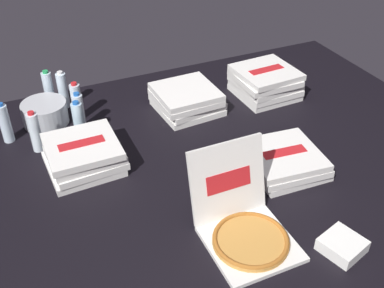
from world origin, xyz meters
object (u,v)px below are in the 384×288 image
napkin_pile (342,245)px  water_bottle_5 (5,123)px  pizza_stack_left_far (187,100)px  pizza_stack_right_mid (265,82)px  open_pizza_box (245,226)px  water_bottle_6 (77,102)px  water_bottle_2 (79,112)px  water_bottle_4 (63,90)px  water_bottle_1 (35,132)px  ice_bucket (45,113)px  pizza_stack_left_mid (84,155)px  water_bottle_3 (49,89)px  water_bottle_0 (79,121)px  pizza_stack_center_far (284,161)px

napkin_pile → water_bottle_5: bearing=129.8°
pizza_stack_left_far → pizza_stack_right_mid: (0.54, -0.04, 0.02)m
open_pizza_box → water_bottle_6: bearing=109.0°
pizza_stack_right_mid → water_bottle_2: (-1.19, 0.09, 0.02)m
water_bottle_5 → napkin_pile: (1.19, -1.43, -0.09)m
water_bottle_5 → water_bottle_6: same height
open_pizza_box → water_bottle_4: bearing=108.5°
pizza_stack_right_mid → water_bottle_5: size_ratio=1.58×
water_bottle_4 → water_bottle_1: bearing=-119.6°
ice_bucket → napkin_pile: (0.96, -1.53, -0.04)m
pizza_stack_left_mid → water_bottle_3: bearing=93.6°
water_bottle_2 → napkin_pile: 1.59m
water_bottle_2 → pizza_stack_right_mid: bearing=-4.4°
ice_bucket → water_bottle_6: (0.19, -0.03, 0.05)m
water_bottle_6 → water_bottle_4: bearing=104.7°
water_bottle_0 → water_bottle_6: (0.04, 0.22, 0.00)m
pizza_stack_right_mid → water_bottle_5: water_bottle_5 is taller
pizza_stack_left_mid → pizza_stack_right_mid: pizza_stack_right_mid is taller
water_bottle_0 → water_bottle_2: (0.03, 0.09, 0.00)m
open_pizza_box → ice_bucket: size_ratio=1.73×
water_bottle_0 → water_bottle_5: size_ratio=1.00×
pizza_stack_right_mid → water_bottle_3: water_bottle_3 is taller
ice_bucket → water_bottle_5: bearing=-155.8°
pizza_stack_center_far → napkin_pile: bearing=-98.3°
water_bottle_4 → water_bottle_6: 0.18m
pizza_stack_right_mid → napkin_pile: (-0.40, -1.28, -0.06)m
water_bottle_2 → napkin_pile: size_ratio=1.50×
open_pizza_box → water_bottle_2: open_pizza_box is taller
napkin_pile → pizza_stack_left_far: bearing=96.0°
pizza_stack_right_mid → pizza_stack_center_far: bearing=-114.1°
open_pizza_box → pizza_stack_center_far: 0.54m
pizza_stack_left_far → water_bottle_4: 0.77m
water_bottle_3 → napkin_pile: (0.90, -1.73, -0.09)m
pizza_stack_right_mid → water_bottle_4: bearing=162.1°
water_bottle_0 → pizza_stack_right_mid: bearing=0.1°
ice_bucket → water_bottle_1: 0.28m
ice_bucket → water_bottle_0: bearing=-58.9°
water_bottle_4 → open_pizza_box: bearing=-71.5°
pizza_stack_left_far → ice_bucket: (-0.83, 0.21, -0.01)m
water_bottle_3 → water_bottle_6: 0.26m
pizza_stack_left_mid → water_bottle_4: (0.03, 0.66, 0.04)m
pizza_stack_center_far → pizza_stack_right_mid: 0.78m
pizza_stack_right_mid → water_bottle_6: (-1.18, 0.22, 0.02)m
pizza_stack_left_mid → napkin_pile: bearing=-50.0°
open_pizza_box → water_bottle_3: size_ratio=1.88×
pizza_stack_left_mid → water_bottle_2: 0.37m
pizza_stack_center_far → water_bottle_4: 1.43m
napkin_pile → water_bottle_1: bearing=129.6°
water_bottle_2 → water_bottle_6: (0.01, 0.13, 0.00)m
water_bottle_5 → water_bottle_0: bearing=-21.3°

